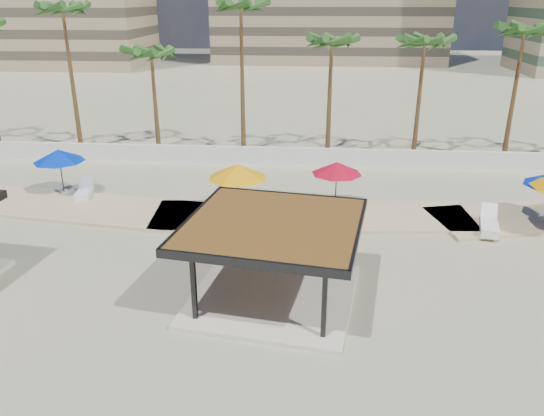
{
  "coord_description": "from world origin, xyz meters",
  "views": [
    {
      "loc": [
        1.95,
        -17.86,
        10.43
      ],
      "look_at": [
        0.17,
        4.7,
        1.4
      ],
      "focal_mm": 35.0,
      "sensor_mm": 36.0,
      "label": 1
    }
  ],
  "objects": [
    {
      "name": "promenade",
      "position": [
        2.0,
        7.67,
        0.06
      ],
      "size": [
        44.45,
        7.97,
        0.24
      ],
      "color": "#C6B284",
      "rests_on": "ground"
    },
    {
      "name": "umbrella_f",
      "position": [
        -11.95,
        9.2,
        2.32
      ],
      "size": [
        3.49,
        3.49,
        2.5
      ],
      "rotation": [
        0.0,
        0.0,
        0.29
      ],
      "color": "beige",
      "rests_on": "promenade"
    },
    {
      "name": "palm_f",
      "position": [
        9.0,
        18.6,
        7.45
      ],
      "size": [
        3.0,
        3.0,
        8.58
      ],
      "color": "brown",
      "rests_on": "ground"
    },
    {
      "name": "palm_g",
      "position": [
        15.0,
        18.2,
        8.17
      ],
      "size": [
        3.0,
        3.0,
        9.33
      ],
      "color": "brown",
      "rests_on": "ground"
    },
    {
      "name": "boundary_wall",
      "position": [
        0.0,
        16.0,
        0.6
      ],
      "size": [
        56.0,
        0.3,
        1.2
      ],
      "primitive_type": "cube",
      "color": "silver",
      "rests_on": "ground"
    },
    {
      "name": "palm_d",
      "position": [
        -3.0,
        18.9,
        9.47
      ],
      "size": [
        3.0,
        3.0,
        10.73
      ],
      "color": "brown",
      "rests_on": "ground"
    },
    {
      "name": "umbrella_b",
      "position": [
        -1.7,
        6.8,
        2.46
      ],
      "size": [
        3.91,
        3.91,
        2.66
      ],
      "rotation": [
        0.0,
        0.0,
        0.4
      ],
      "color": "beige",
      "rests_on": "promenade"
    },
    {
      "name": "lounger_b",
      "position": [
        10.39,
        5.85,
        0.4
      ],
      "size": [
        1.32,
        2.51,
        0.91
      ],
      "rotation": [
        0.0,
        0.0,
        1.33
      ],
      "color": "white",
      "rests_on": "promenade"
    },
    {
      "name": "palm_e",
      "position": [
        3.0,
        18.4,
        7.47
      ],
      "size": [
        3.0,
        3.0,
        8.59
      ],
      "color": "brown",
      "rests_on": "ground"
    },
    {
      "name": "umbrella_c",
      "position": [
        3.23,
        8.5,
        2.21
      ],
      "size": [
        3.18,
        3.18,
        2.36
      ],
      "rotation": [
        0.0,
        0.0,
        -0.22
      ],
      "color": "beige",
      "rests_on": "promenade"
    },
    {
      "name": "palm_b",
      "position": [
        -15.0,
        18.7,
        9.29
      ],
      "size": [
        3.0,
        3.0,
        10.54
      ],
      "color": "brown",
      "rests_on": "ground"
    },
    {
      "name": "palm_c",
      "position": [
        -9.0,
        18.1,
        6.68
      ],
      "size": [
        3.0,
        3.0,
        7.76
      ],
      "color": "brown",
      "rests_on": "ground"
    },
    {
      "name": "pavilion_central",
      "position": [
        0.64,
        -0.78,
        1.85
      ],
      "size": [
        7.01,
        7.01,
        3.1
      ],
      "rotation": [
        0.0,
        0.0,
        -0.16
      ],
      "color": "beige",
      "rests_on": "ground"
    },
    {
      "name": "lounger_a",
      "position": [
        -10.6,
        8.82,
        0.38
      ],
      "size": [
        1.13,
        2.26,
        0.82
      ],
      "rotation": [
        0.0,
        0.0,
        1.78
      ],
      "color": "white",
      "rests_on": "promenade"
    },
    {
      "name": "ground",
      "position": [
        0.0,
        0.0,
        0.0
      ],
      "size": [
        200.0,
        200.0,
        0.0
      ],
      "primitive_type": "plane",
      "color": "tan",
      "rests_on": "ground"
    }
  ]
}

